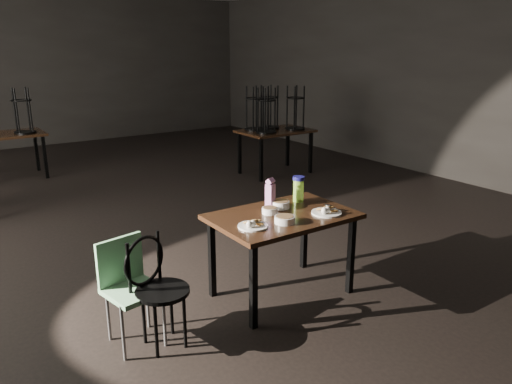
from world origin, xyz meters
TOP-DOWN VIEW (x-y plane):
  - room at (-0.06, 0.01)m, footprint 12.00×12.04m
  - main_table at (0.32, -2.42)m, footprint 1.20×0.80m
  - plate_left at (-0.06, -2.53)m, footprint 0.24×0.24m
  - plate_right at (0.64, -2.62)m, footprint 0.26×0.26m
  - bowl_near at (0.24, -2.34)m, footprint 0.13×0.13m
  - bowl_far at (0.41, -2.27)m, footprint 0.16×0.16m
  - bowl_big at (0.20, -2.60)m, footprint 0.17×0.17m
  - juice_carton at (0.34, -2.21)m, footprint 0.08×0.08m
  - water_bottle at (0.66, -2.21)m, footprint 0.13×0.13m
  - spoon at (0.80, -2.47)m, footprint 0.06×0.22m
  - bentwood_chair at (-0.89, -2.50)m, footprint 0.44×0.43m
  - school_chair at (-1.04, -2.35)m, footprint 0.43×0.43m
  - bg_table_right at (2.84, 1.12)m, footprint 1.20×0.80m
  - bg_table_far at (-0.98, 3.28)m, footprint 1.20×0.80m

SIDE VIEW (x-z plane):
  - school_chair at x=-1.04m, z-range 0.08..0.88m
  - bentwood_chair at x=-0.89m, z-range 0.08..0.90m
  - main_table at x=0.32m, z-range 0.30..1.05m
  - bg_table_far at x=-0.98m, z-range 0.01..1.49m
  - spoon at x=0.80m, z-range 0.75..0.76m
  - plate_left at x=-0.06m, z-range 0.73..0.81m
  - plate_right at x=0.64m, z-range 0.73..0.82m
  - bowl_near at x=0.24m, z-range 0.75..0.81m
  - bowl_big at x=0.20m, z-range 0.75..0.81m
  - bowl_far at x=0.41m, z-range 0.75..0.81m
  - bg_table_right at x=2.84m, z-range 0.06..1.54m
  - water_bottle at x=0.66m, z-range 0.75..0.99m
  - juice_carton at x=0.34m, z-range 0.74..1.01m
  - room at x=-0.06m, z-range 0.72..3.94m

